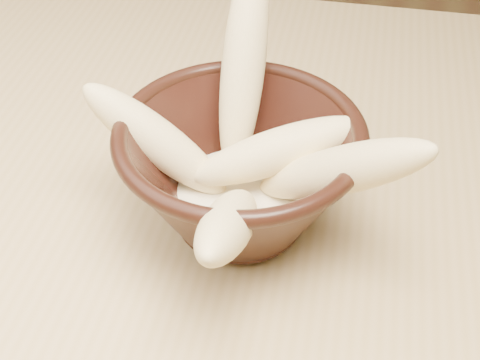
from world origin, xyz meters
name	(u,v)px	position (x,y,z in m)	size (l,w,h in m)	color
table	(249,260)	(0.00, 0.00, 0.67)	(1.20, 0.80, 0.75)	tan
bowl	(240,171)	(0.00, -0.03, 0.81)	(0.20, 0.20, 0.11)	black
milk_puddle	(240,195)	(0.00, -0.03, 0.79)	(0.11, 0.11, 0.02)	beige
banana_upright	(244,63)	(-0.01, 0.04, 0.87)	(0.04, 0.04, 0.19)	#DEC483
banana_left	(156,141)	(-0.07, -0.03, 0.83)	(0.04, 0.04, 0.14)	#DEC483
banana_right	(339,171)	(0.07, -0.05, 0.84)	(0.04, 0.04, 0.17)	#DEC483
banana_across	(277,151)	(0.02, -0.02, 0.83)	(0.04, 0.04, 0.14)	#DEC483
banana_front	(229,224)	(0.00, -0.11, 0.83)	(0.04, 0.04, 0.16)	#DEC483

